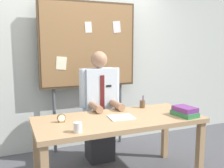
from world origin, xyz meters
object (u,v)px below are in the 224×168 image
at_px(person, 100,110).
at_px(book_stack, 185,112).
at_px(bulletin_board, 89,46).
at_px(desk, 118,125).
at_px(desk_clock, 61,119).
at_px(open_notebook, 121,117).
at_px(coffee_mug, 78,127).
at_px(pen_holder, 142,104).

bearing_deg(person, book_stack, -49.25).
xyz_separation_m(person, bulletin_board, (-0.00, 0.45, 0.84)).
xyz_separation_m(person, book_stack, (0.72, -0.84, 0.12)).
bearing_deg(bulletin_board, desk, -90.00).
bearing_deg(book_stack, person, 130.75).
relative_size(desk, desk_clock, 20.32).
bearing_deg(desk, person, 90.00).
relative_size(desk, open_notebook, 6.88).
xyz_separation_m(desk, bulletin_board, (-0.00, 1.06, 0.86)).
bearing_deg(person, coffee_mug, -120.70).
height_order(person, open_notebook, person).
relative_size(person, open_notebook, 5.51).
xyz_separation_m(book_stack, pen_holder, (-0.25, 0.52, -0.00)).
bearing_deg(book_stack, desk, 162.86).
xyz_separation_m(person, open_notebook, (0.02, -0.63, 0.07)).
bearing_deg(book_stack, pen_holder, 115.65).
height_order(bulletin_board, pen_holder, bulletin_board).
relative_size(desk, bulletin_board, 0.85).
height_order(book_stack, open_notebook, book_stack).
bearing_deg(desk_clock, book_stack, -12.28).
distance_m(book_stack, coffee_mug, 1.26).
bearing_deg(desk, book_stack, -17.14).
bearing_deg(desk_clock, open_notebook, -7.91).
height_order(open_notebook, pen_holder, pen_holder).
bearing_deg(coffee_mug, book_stack, 3.36).
bearing_deg(pen_holder, coffee_mug, -149.40).
bearing_deg(person, desk, -90.00).
xyz_separation_m(desk, person, (0.00, 0.61, 0.02)).
distance_m(person, open_notebook, 0.64).
height_order(person, book_stack, person).
bearing_deg(bulletin_board, desk_clock, -121.83).
distance_m(person, bulletin_board, 0.95).
relative_size(bulletin_board, book_stack, 7.09).
distance_m(desk_clock, pen_holder, 1.11).
xyz_separation_m(person, coffee_mug, (-0.54, -0.91, 0.11)).
bearing_deg(desk_clock, coffee_mug, -78.21).
distance_m(bulletin_board, desk_clock, 1.38).
height_order(desk, open_notebook, open_notebook).
bearing_deg(book_stack, desk_clock, 167.72).
distance_m(open_notebook, pen_holder, 0.55).
height_order(bulletin_board, coffee_mug, bulletin_board).
height_order(open_notebook, desk_clock, desk_clock).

